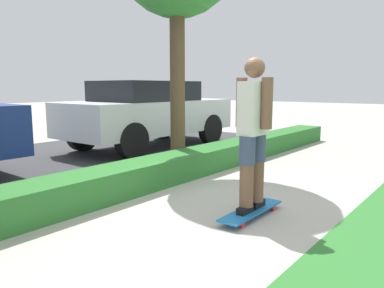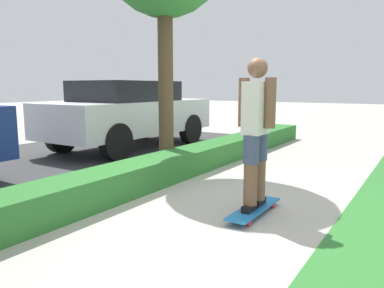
% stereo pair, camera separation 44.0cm
% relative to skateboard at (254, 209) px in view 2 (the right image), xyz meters
% --- Properties ---
extents(ground_plane, '(60.00, 60.00, 0.00)m').
position_rel_skateboard_xyz_m(ground_plane, '(-0.09, 0.18, -0.07)').
color(ground_plane, '#ADA89E').
extents(street_asphalt, '(12.73, 5.00, 0.01)m').
position_rel_skateboard_xyz_m(street_asphalt, '(-0.09, 4.38, -0.06)').
color(street_asphalt, '#38383A').
rests_on(street_asphalt, ground_plane).
extents(hedge_row, '(12.73, 0.60, 0.38)m').
position_rel_skateboard_xyz_m(hedge_row, '(-0.09, 1.78, 0.12)').
color(hedge_row, '#2D702D').
rests_on(hedge_row, ground_plane).
extents(skateboard, '(1.00, 0.24, 0.08)m').
position_rel_skateboard_xyz_m(skateboard, '(0.00, 0.00, 0.00)').
color(skateboard, '#1E6BAD').
rests_on(skateboard, ground_plane).
extents(skater_person, '(0.49, 0.42, 1.63)m').
position_rel_skateboard_xyz_m(skater_person, '(-0.00, 0.00, 0.88)').
color(skater_person, black).
rests_on(skater_person, skateboard).
extents(parked_car_middle, '(4.22, 1.81, 1.53)m').
position_rel_skateboard_xyz_m(parked_car_middle, '(2.72, 4.25, 0.76)').
color(parked_car_middle, silver).
rests_on(parked_car_middle, ground_plane).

